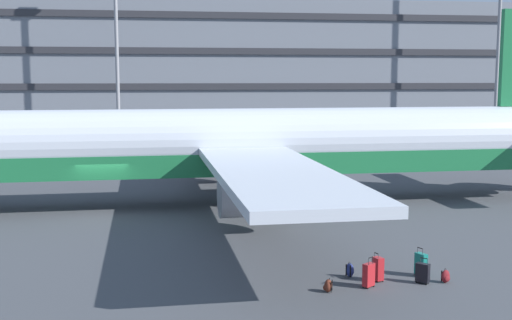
{
  "coord_description": "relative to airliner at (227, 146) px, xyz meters",
  "views": [
    {
      "loc": [
        2.93,
        -32.67,
        6.68
      ],
      "look_at": [
        7.08,
        -3.84,
        3.0
      ],
      "focal_mm": 45.93,
      "sensor_mm": 36.0,
      "label": 1
    }
  ],
  "objects": [
    {
      "name": "suitcase_orange",
      "position": [
        3.6,
        -13.94,
        -2.67
      ],
      "size": [
        0.34,
        0.42,
        0.97
      ],
      "color": "#B21E23",
      "rests_on": "ground_plane"
    },
    {
      "name": "terminal_structure",
      "position": [
        -6.29,
        46.61,
        4.51
      ],
      "size": [
        172.54,
        18.69,
        15.22
      ],
      "color": "slate",
      "rests_on": "ground_plane"
    },
    {
      "name": "airliner",
      "position": [
        0.0,
        0.0,
        0.0
      ],
      "size": [
        43.06,
        34.92,
        10.44
      ],
      "color": "silver",
      "rests_on": "ground_plane"
    },
    {
      "name": "light_mast_left",
      "position": [
        -7.63,
        32.26,
        8.9
      ],
      "size": [
        1.8,
        0.5,
        20.65
      ],
      "color": "gray",
      "rests_on": "ground_plane"
    },
    {
      "name": "backpack_laid_flat",
      "position": [
        1.69,
        -14.79,
        -2.9
      ],
      "size": [
        0.37,
        0.39,
        0.46
      ],
      "color": "#592619",
      "rests_on": "ground_plane"
    },
    {
      "name": "suitcase_purple",
      "position": [
        5.23,
        -13.61,
        -2.68
      ],
      "size": [
        0.35,
        0.49,
        0.99
      ],
      "color": "#147266",
      "rests_on": "ground_plane"
    },
    {
      "name": "backpack_large",
      "position": [
        2.83,
        -13.36,
        -2.87
      ],
      "size": [
        0.34,
        0.36,
        0.52
      ],
      "color": "navy",
      "rests_on": "ground_plane"
    },
    {
      "name": "backpack_silver",
      "position": [
        5.75,
        -14.43,
        -2.89
      ],
      "size": [
        0.37,
        0.3,
        0.48
      ],
      "color": "maroon",
      "rests_on": "ground_plane"
    },
    {
      "name": "suitcase_navy",
      "position": [
        4.97,
        -14.38,
        -2.74
      ],
      "size": [
        0.45,
        0.46,
        0.84
      ],
      "color": "black",
      "rests_on": "ground_plane"
    },
    {
      "name": "light_mast_center_left",
      "position": [
        32.34,
        32.26,
        11.26
      ],
      "size": [
        1.8,
        0.5,
        25.24
      ],
      "color": "gray",
      "rests_on": "ground_plane"
    },
    {
      "name": "suitcase_black",
      "position": [
        3.1,
        -14.53,
        -2.68
      ],
      "size": [
        0.45,
        0.41,
        1.01
      ],
      "color": "#B21E23",
      "rests_on": "ground_plane"
    },
    {
      "name": "ground_plane",
      "position": [
        -6.29,
        -1.42,
        -3.1
      ],
      "size": [
        600.0,
        600.0,
        0.0
      ],
      "primitive_type": "plane",
      "color": "#424449"
    }
  ]
}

